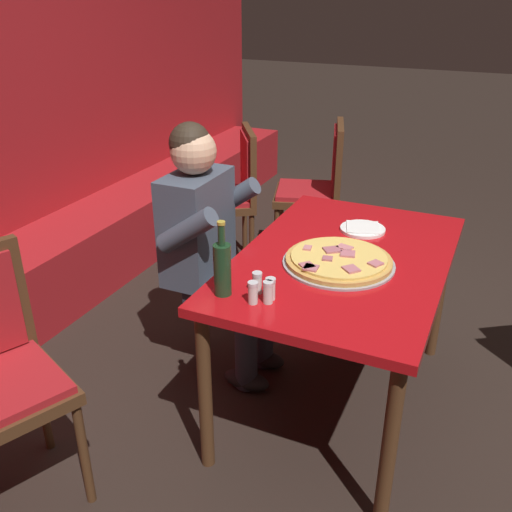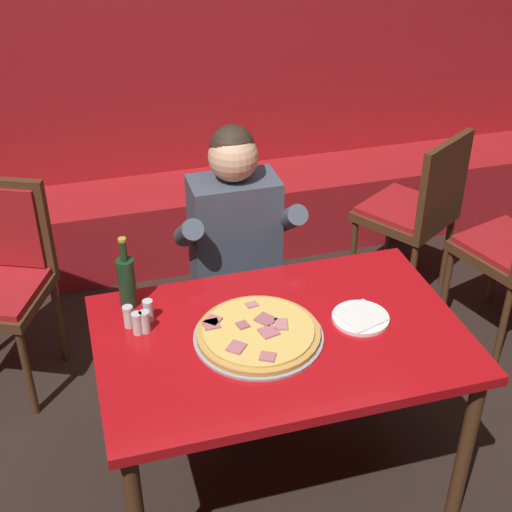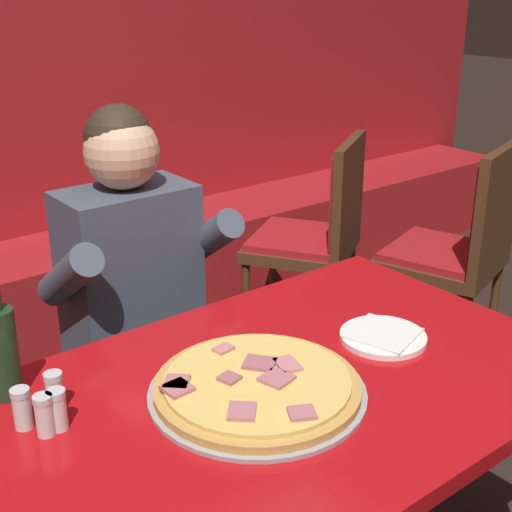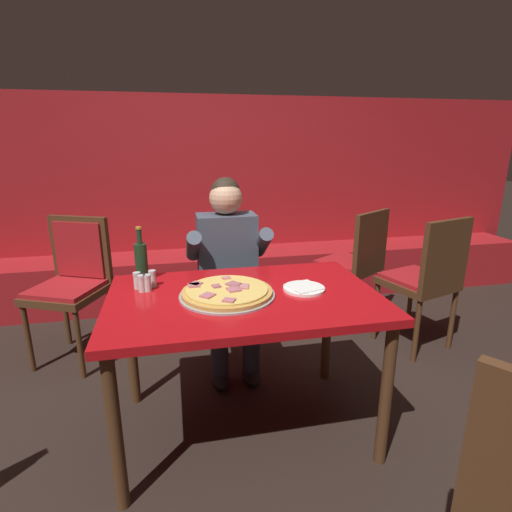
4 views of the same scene
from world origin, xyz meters
name	(u,v)px [view 3 (image 3 of 4)]	position (x,y,z in m)	size (l,w,h in m)	color
booth_bench	(8,310)	(0.00, 1.86, 0.23)	(6.46, 0.48, 0.46)	#A3191E
main_dining_table	(287,415)	(0.00, 0.00, 0.69)	(1.31, 0.85, 0.77)	#4C2D19
pizza	(258,388)	(-0.08, 0.00, 0.79)	(0.46, 0.46, 0.05)	#9E9EA3
plate_white_paper	(385,337)	(0.31, 0.00, 0.78)	(0.21, 0.21, 0.02)	white
beer_bottle	(2,349)	(-0.50, 0.32, 0.88)	(0.07, 0.07, 0.29)	#19381E
shaker_oregano	(22,410)	(-0.51, 0.19, 0.81)	(0.04, 0.04, 0.09)	silver
shaker_black_pepper	(55,394)	(-0.44, 0.21, 0.81)	(0.04, 0.04, 0.09)	silver
shaker_red_pepper_flakes	(45,417)	(-0.49, 0.14, 0.81)	(0.04, 0.04, 0.09)	silver
shaker_parmesan	(58,411)	(-0.46, 0.15, 0.81)	(0.04, 0.04, 0.09)	silver
diner_seated_blue_shirt	(147,307)	(0.02, 0.64, 0.71)	(0.53, 0.53, 1.27)	black
dining_chair_near_right	(319,229)	(1.13, 1.10, 0.57)	(0.61, 0.61, 0.97)	#4C2D19
dining_chair_far_right	(462,244)	(1.43, 0.58, 0.58)	(0.55, 0.55, 1.00)	#4C2D19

